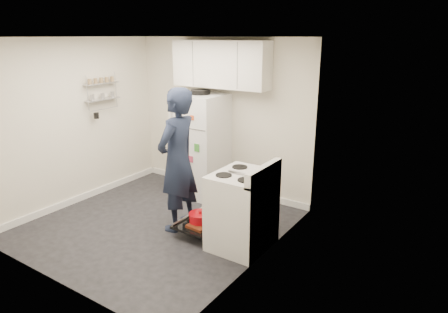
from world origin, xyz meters
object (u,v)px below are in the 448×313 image
Objects in this scene: electric_range at (241,211)px; open_oven_door at (202,221)px; refrigerator at (201,145)px; person at (178,160)px.

electric_range is 1.56× the size of open_oven_door.
person reaches higher than refrigerator.
person is (-0.96, -0.03, 0.48)m from electric_range.
open_oven_door is (-0.58, -0.03, -0.28)m from electric_range.
electric_range is at bearing 87.55° from person.
electric_range is 0.58× the size of person.
refrigerator is 0.90× the size of person.
refrigerator is at bearing 142.18° from electric_range.
person is at bearing -179.94° from open_oven_door.
open_oven_door is 1.54m from refrigerator.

